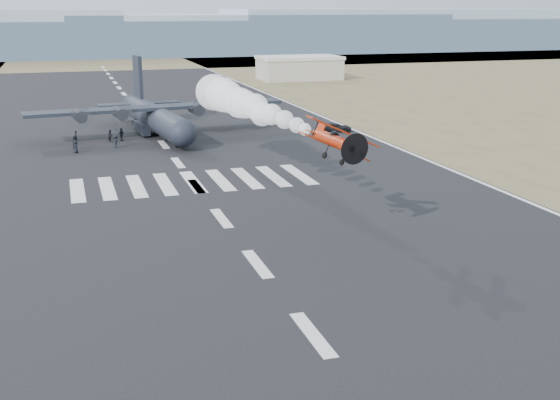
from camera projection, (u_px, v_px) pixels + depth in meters
name	position (u px, v px, depth m)	size (l,w,h in m)	color
scrub_far	(98.00, 61.00, 241.04)	(500.00, 80.00, 0.00)	brown
runway_markings	(178.00, 163.00, 84.58)	(60.00, 260.00, 0.01)	silver
ridge_seg_d	(92.00, 38.00, 266.92)	(150.00, 50.00, 13.00)	#8AA0B0
ridge_seg_e	(257.00, 33.00, 285.20)	(150.00, 50.00, 15.00)	#8AA0B0
ridge_seg_f	(401.00, 29.00, 303.49)	(150.00, 50.00, 17.00)	#8AA0B0
ridge_seg_g	(529.00, 32.00, 322.58)	(150.00, 50.00, 13.00)	#8AA0B0
hangar_right	(299.00, 68.00, 179.74)	(20.50, 12.50, 5.90)	#A39E91
aerobatic_biplane	(336.00, 141.00, 55.51)	(6.39, 6.20, 4.20)	#B12C0B
smoke_trail	(231.00, 99.00, 78.89)	(5.10, 31.72, 4.33)	white
transport_aircraft	(155.00, 115.00, 102.75)	(37.33, 30.65, 10.77)	black
support_vehicle	(337.00, 127.00, 105.45)	(2.05, 4.44, 1.23)	black
crew_a	(165.00, 138.00, 96.28)	(0.58, 0.48, 1.60)	black
crew_b	(75.00, 143.00, 92.37)	(0.85, 0.52, 1.74)	black
crew_c	(116.00, 141.00, 93.37)	(1.09, 0.51, 1.69)	black
crew_d	(121.00, 134.00, 98.03)	(1.08, 0.55, 1.84)	black
crew_e	(76.00, 147.00, 90.04)	(0.78, 0.48, 1.60)	black
crew_f	(166.00, 136.00, 97.74)	(1.48, 0.48, 1.60)	black
crew_g	(76.00, 137.00, 96.91)	(0.61, 0.50, 1.67)	black
crew_h	(110.00, 136.00, 97.57)	(0.80, 0.49, 1.65)	black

